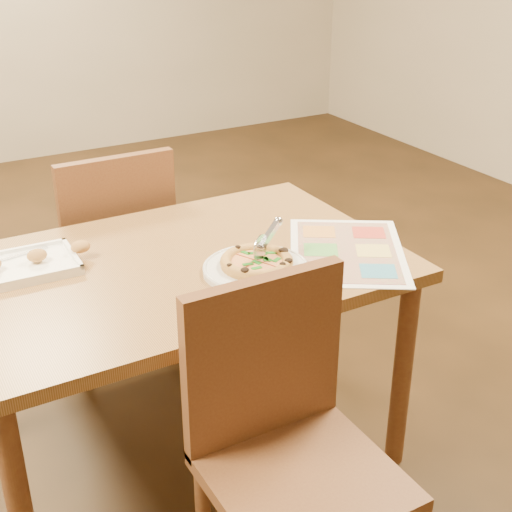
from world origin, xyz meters
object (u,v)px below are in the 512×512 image
dining_table (178,288)px  pizza_cutter (267,239)px  menu (347,251)px  plate (256,269)px  appetizer_tray (24,266)px  chair_near (283,418)px  chair_far (113,237)px  pizza (257,262)px

dining_table → pizza_cutter: bearing=-33.0°
dining_table → menu: 0.52m
plate → appetizer_tray: size_ratio=0.83×
appetizer_tray → menu: (0.88, -0.35, -0.01)m
chair_near → plate: 0.49m
menu → pizza_cutter: bearing=170.6°
plate → pizza_cutter: (0.05, 0.02, 0.08)m
dining_table → appetizer_tray: (-0.40, 0.17, 0.10)m
chair_far → pizza_cutter: size_ratio=3.46×
pizza_cutter → menu: bearing=-41.2°
chair_far → pizza_cutter: (0.22, -0.75, 0.24)m
chair_far → appetizer_tray: 0.62m
chair_far → chair_near: bearing=90.0°
appetizer_tray → dining_table: bearing=-22.5°
chair_far → appetizer_tray: size_ratio=1.29×
pizza → pizza_cutter: bearing=22.5°
chair_near → pizza: 0.51m
pizza → pizza_cutter: 0.07m
pizza_cutter → dining_table: bearing=115.1°
pizza_cutter → plate: bearing=174.1°
plate → appetizer_tray: 0.67m
chair_near → plate: (0.17, 0.43, 0.16)m
chair_far → plate: 0.80m
plate → menu: 0.31m
pizza → chair_near: bearing=-112.1°
chair_near → pizza: bearing=67.9°
appetizer_tray → menu: appetizer_tray is taller
dining_table → pizza: 0.27m
pizza → menu: 0.30m
chair_near → plate: chair_near is taller
plate → menu: bearing=-3.6°
chair_near → chair_far: 1.20m
chair_far → pizza: 0.80m
pizza → menu: bearing=-4.7°
chair_far → menu: bearing=121.3°
chair_near → dining_table: bearing=90.0°
dining_table → pizza_cutter: (0.22, -0.14, 0.17)m
pizza → menu: pizza is taller
dining_table → plate: bearing=-44.1°
pizza → appetizer_tray: size_ratio=0.58×
menu → pizza: bearing=175.3°
chair_far → appetizer_tray: bearing=47.2°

